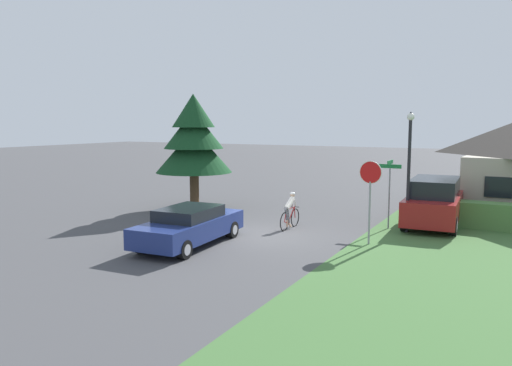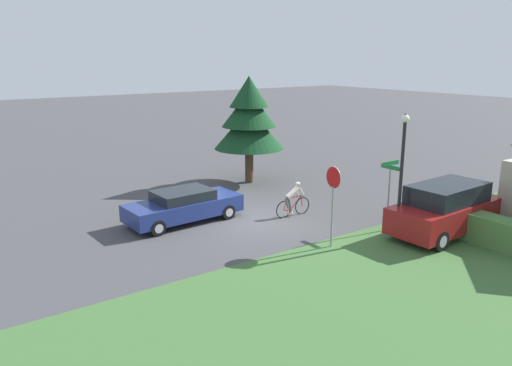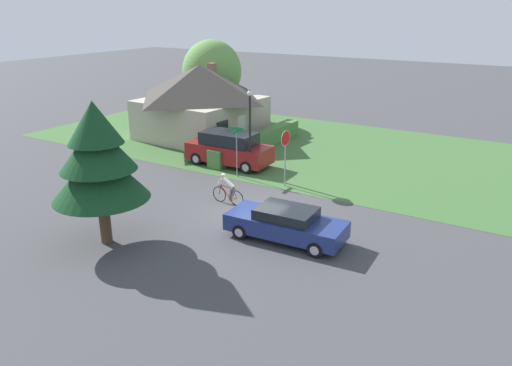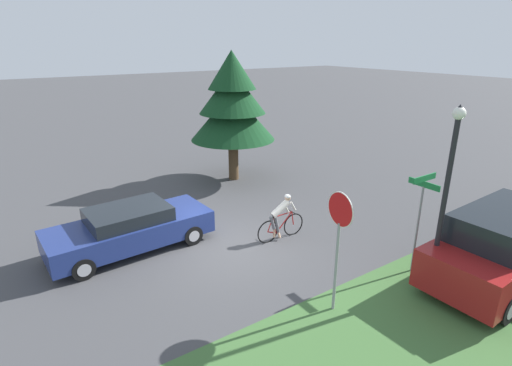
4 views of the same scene
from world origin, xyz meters
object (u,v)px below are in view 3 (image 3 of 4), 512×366
object	(u,v)px
stop_sign	(285,147)
deciduous_tree_right	(212,71)
parked_suv_right	(229,149)
street_lamp	(250,123)
conifer_tall_near	(98,158)
street_name_sign	(237,143)
cyclist	(228,189)
sedan_left_lane	(286,224)
cottage_house	(201,100)

from	to	relation	value
stop_sign	deciduous_tree_right	world-z (taller)	deciduous_tree_right
parked_suv_right	street_lamp	size ratio (longest dim) A/B	1.08
stop_sign	street_lamp	distance (m)	2.84
conifer_tall_near	street_name_sign	bearing A→B (deg)	0.38
street_lamp	street_name_sign	distance (m)	1.28
stop_sign	deciduous_tree_right	bearing A→B (deg)	-127.01
cyclist	parked_suv_right	bearing A→B (deg)	-54.86
deciduous_tree_right	street_name_sign	bearing A→B (deg)	-138.82
sedan_left_lane	parked_suv_right	size ratio (longest dim) A/B	0.96
sedan_left_lane	stop_sign	size ratio (longest dim) A/B	1.65
cyclist	street_lamp	world-z (taller)	street_lamp
cottage_house	cyclist	distance (m)	13.24
stop_sign	deciduous_tree_right	distance (m)	17.04
street_name_sign	deciduous_tree_right	world-z (taller)	deciduous_tree_right
cyclist	deciduous_tree_right	distance (m)	19.02
conifer_tall_near	stop_sign	bearing A→B (deg)	-17.11
cyclist	street_name_sign	size ratio (longest dim) A/B	0.64
parked_suv_right	stop_sign	world-z (taller)	stop_sign
conifer_tall_near	deciduous_tree_right	distance (m)	22.86
stop_sign	conifer_tall_near	size ratio (longest dim) A/B	0.52
cyclist	street_lamp	distance (m)	5.08
sedan_left_lane	street_name_sign	xyz separation A→B (m)	(5.53, 6.02, 1.23)
cyclist	stop_sign	size ratio (longest dim) A/B	0.60
parked_suv_right	cyclist	bearing A→B (deg)	121.59
deciduous_tree_right	parked_suv_right	bearing A→B (deg)	-139.57
cottage_house	street_lamp	distance (m)	9.08
parked_suv_right	conifer_tall_near	distance (m)	11.37
sedan_left_lane	street_lamp	xyz separation A→B (m)	(6.33, 5.67, 2.18)
parked_suv_right	deciduous_tree_right	distance (m)	13.02
cottage_house	deciduous_tree_right	bearing A→B (deg)	31.70
parked_suv_right	street_lamp	distance (m)	2.76
street_name_sign	conifer_tall_near	bearing A→B (deg)	-179.62
street_lamp	conifer_tall_near	world-z (taller)	conifer_tall_near
stop_sign	street_name_sign	distance (m)	2.99
cyclist	sedan_left_lane	bearing A→B (deg)	155.81
cottage_house	cyclist	size ratio (longest dim) A/B	4.64
cottage_house	sedan_left_lane	distance (m)	17.57
street_lamp	street_name_sign	world-z (taller)	street_lamp
stop_sign	deciduous_tree_right	xyz separation A→B (m)	(11.16, 12.75, 1.79)
sedan_left_lane	conifer_tall_near	world-z (taller)	conifer_tall_near
sedan_left_lane	conifer_tall_near	distance (m)	7.67
street_lamp	street_name_sign	bearing A→B (deg)	156.21
cottage_house	cyclist	xyz separation A→B (m)	(-9.61, -8.90, -1.93)
cottage_house	deciduous_tree_right	distance (m)	5.93
sedan_left_lane	cyclist	size ratio (longest dim) A/B	2.75
cottage_house	conifer_tall_near	bearing A→B (deg)	-151.79
cottage_house	street_lamp	world-z (taller)	cottage_house
sedan_left_lane	street_lamp	size ratio (longest dim) A/B	1.04
cyclist	street_lamp	size ratio (longest dim) A/B	0.38
conifer_tall_near	street_lamp	bearing A→B (deg)	-1.62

